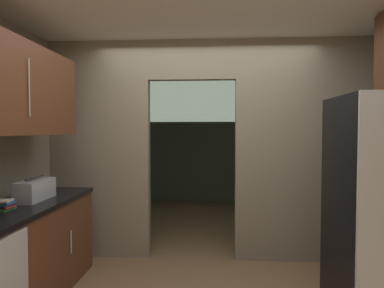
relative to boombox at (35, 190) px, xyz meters
The scene contains 7 objects.
kitchen_overhead_slab 2.25m from the boombox, ahead, with size 4.19×6.71×0.06m, color silver.
kitchen_partition 1.95m from the boombox, 32.86° to the left, with size 3.79×0.12×2.58m.
adjoining_room_shell 3.63m from the boombox, 64.59° to the left, with size 3.79×3.31×2.58m.
lower_cabinet_run 0.63m from the boombox, 94.73° to the right, with size 0.63×2.07×0.89m.
upper_cabinet_counterside 0.95m from the boombox, 94.73° to the right, with size 0.36×1.87×0.77m.
boombox is the anchor object (origin of this frame).
book_stack 0.40m from the boombox, 94.06° to the right, with size 0.13×0.16×0.08m.
Camera 1 is at (0.08, -2.64, 1.53)m, focal length 31.69 mm.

